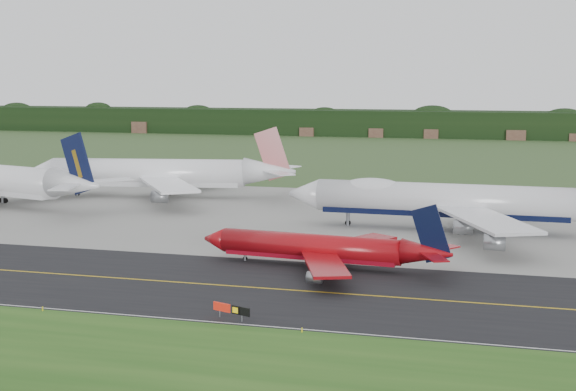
{
  "coord_description": "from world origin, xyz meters",
  "views": [
    {
      "loc": [
        26.99,
        -101.73,
        27.36
      ],
      "look_at": [
        -5.69,
        22.0,
        8.44
      ],
      "focal_mm": 50.0,
      "sensor_mm": 36.0,
      "label": 1
    }
  ],
  "objects_px": {
    "jet_ba_747": "(456,201)",
    "jet_red_737": "(324,248)",
    "jet_star_tail": "(162,174)",
    "taxiway_sign": "(231,309)"
  },
  "relations": [
    {
      "from": "jet_star_tail",
      "to": "taxiway_sign",
      "type": "height_order",
      "value": "jet_star_tail"
    },
    {
      "from": "jet_ba_747",
      "to": "jet_star_tail",
      "type": "bearing_deg",
      "value": 160.06
    },
    {
      "from": "jet_red_737",
      "to": "taxiway_sign",
      "type": "xyz_separation_m",
      "value": [
        -4.79,
        -27.48,
        -1.6
      ]
    },
    {
      "from": "jet_ba_747",
      "to": "taxiway_sign",
      "type": "relative_size",
      "value": 12.91
    },
    {
      "from": "jet_red_737",
      "to": "taxiway_sign",
      "type": "relative_size",
      "value": 7.66
    },
    {
      "from": "jet_red_737",
      "to": "taxiway_sign",
      "type": "bearing_deg",
      "value": -99.88
    },
    {
      "from": "jet_ba_747",
      "to": "jet_red_737",
      "type": "relative_size",
      "value": 1.69
    },
    {
      "from": "jet_ba_747",
      "to": "jet_red_737",
      "type": "height_order",
      "value": "jet_ba_747"
    },
    {
      "from": "jet_ba_747",
      "to": "jet_star_tail",
      "type": "distance_m",
      "value": 71.75
    },
    {
      "from": "jet_star_tail",
      "to": "taxiway_sign",
      "type": "xyz_separation_m",
      "value": [
        45.68,
        -85.31,
        -4.25
      ]
    }
  ]
}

